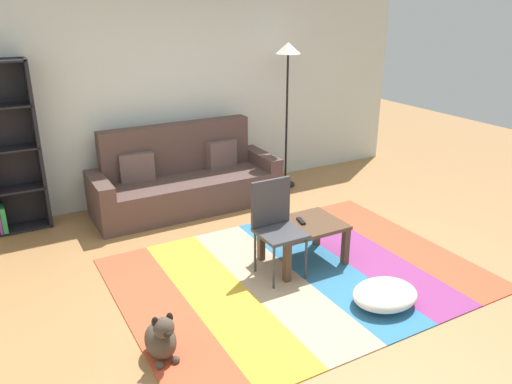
{
  "coord_description": "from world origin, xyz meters",
  "views": [
    {
      "loc": [
        -2.21,
        -3.5,
        2.42
      ],
      "look_at": [
        0.05,
        0.54,
        0.65
      ],
      "focal_mm": 35.45,
      "sensor_mm": 36.0,
      "label": 1
    }
  ],
  "objects_px": {
    "coffee_table": "(303,231)",
    "standing_lamp": "(288,68)",
    "pouf": "(385,294)",
    "dog": "(161,338)",
    "couch": "(185,181)",
    "folding_chair": "(276,220)",
    "tv_remote": "(301,221)"
  },
  "relations": [
    {
      "from": "tv_remote",
      "to": "folding_chair",
      "type": "distance_m",
      "value": 0.36
    },
    {
      "from": "couch",
      "to": "coffee_table",
      "type": "height_order",
      "value": "couch"
    },
    {
      "from": "dog",
      "to": "tv_remote",
      "type": "relative_size",
      "value": 2.65
    },
    {
      "from": "standing_lamp",
      "to": "folding_chair",
      "type": "distance_m",
      "value": 2.62
    },
    {
      "from": "standing_lamp",
      "to": "tv_remote",
      "type": "height_order",
      "value": "standing_lamp"
    },
    {
      "from": "tv_remote",
      "to": "folding_chair",
      "type": "xyz_separation_m",
      "value": [
        -0.33,
        -0.08,
        0.11
      ]
    },
    {
      "from": "coffee_table",
      "to": "standing_lamp",
      "type": "distance_m",
      "value": 2.53
    },
    {
      "from": "couch",
      "to": "folding_chair",
      "type": "bearing_deg",
      "value": -86.27
    },
    {
      "from": "coffee_table",
      "to": "standing_lamp",
      "type": "height_order",
      "value": "standing_lamp"
    },
    {
      "from": "pouf",
      "to": "standing_lamp",
      "type": "height_order",
      "value": "standing_lamp"
    },
    {
      "from": "couch",
      "to": "tv_remote",
      "type": "distance_m",
      "value": 1.92
    },
    {
      "from": "pouf",
      "to": "dog",
      "type": "bearing_deg",
      "value": 171.49
    },
    {
      "from": "coffee_table",
      "to": "standing_lamp",
      "type": "xyz_separation_m",
      "value": [
        1.03,
        1.94,
        1.25
      ]
    },
    {
      "from": "coffee_table",
      "to": "tv_remote",
      "type": "relative_size",
      "value": 4.99
    },
    {
      "from": "standing_lamp",
      "to": "tv_remote",
      "type": "bearing_deg",
      "value": -118.45
    },
    {
      "from": "dog",
      "to": "standing_lamp",
      "type": "xyz_separation_m",
      "value": [
        2.7,
        2.62,
        1.44
      ]
    },
    {
      "from": "coffee_table",
      "to": "dog",
      "type": "bearing_deg",
      "value": -157.95
    },
    {
      "from": "coffee_table",
      "to": "pouf",
      "type": "relative_size",
      "value": 1.29
    },
    {
      "from": "dog",
      "to": "folding_chair",
      "type": "distance_m",
      "value": 1.54
    },
    {
      "from": "dog",
      "to": "standing_lamp",
      "type": "height_order",
      "value": "standing_lamp"
    },
    {
      "from": "dog",
      "to": "pouf",
      "type": "bearing_deg",
      "value": -8.51
    },
    {
      "from": "pouf",
      "to": "tv_remote",
      "type": "relative_size",
      "value": 3.86
    },
    {
      "from": "folding_chair",
      "to": "tv_remote",
      "type": "bearing_deg",
      "value": 42.88
    },
    {
      "from": "folding_chair",
      "to": "coffee_table",
      "type": "bearing_deg",
      "value": 34.71
    },
    {
      "from": "couch",
      "to": "pouf",
      "type": "relative_size",
      "value": 3.91
    },
    {
      "from": "pouf",
      "to": "couch",
      "type": "bearing_deg",
      "value": 102.64
    },
    {
      "from": "coffee_table",
      "to": "folding_chair",
      "type": "bearing_deg",
      "value": -174.77
    },
    {
      "from": "tv_remote",
      "to": "standing_lamp",
      "type": "bearing_deg",
      "value": 75.04
    },
    {
      "from": "couch",
      "to": "dog",
      "type": "height_order",
      "value": "couch"
    },
    {
      "from": "coffee_table",
      "to": "pouf",
      "type": "bearing_deg",
      "value": -79.16
    },
    {
      "from": "couch",
      "to": "folding_chair",
      "type": "distance_m",
      "value": 1.95
    },
    {
      "from": "couch",
      "to": "tv_remote",
      "type": "xyz_separation_m",
      "value": [
        0.46,
        -1.86,
        0.09
      ]
    }
  ]
}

